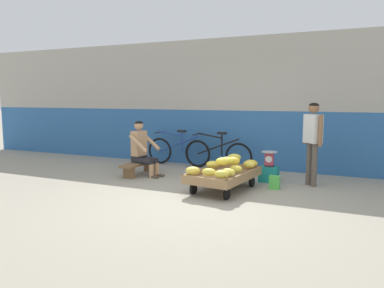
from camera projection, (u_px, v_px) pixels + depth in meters
The scene contains 12 objects.
ground_plane at pixel (201, 201), 5.80m from camera, with size 80.00×80.00×0.00m, color gray.
back_wall at pixel (253, 103), 8.39m from camera, with size 16.00×0.30×2.98m.
banana_cart at pixel (224, 177), 6.45m from camera, with size 1.04×1.55×0.36m.
banana_pile at pixel (227, 166), 6.29m from camera, with size 0.99×1.35×0.26m.
low_bench at pixel (139, 165), 7.78m from camera, with size 0.32×1.11×0.27m.
vendor_seated at pixel (142, 148), 7.69m from camera, with size 0.72×0.55×1.14m.
plastic_crate at pixel (269, 174), 7.12m from camera, with size 0.36×0.28×0.30m.
weighing_scale at pixel (269, 159), 7.08m from camera, with size 0.30×0.30×0.29m.
bicycle_near_left at pixel (178, 151), 8.84m from camera, with size 1.66×0.48×0.86m.
bicycle_far_left at pixel (217, 154), 8.34m from camera, with size 1.66×0.48×0.86m.
customer_adult at pixel (313, 135), 6.71m from camera, with size 0.37×0.38×1.53m.
shopping_bag at pixel (275, 182), 6.56m from camera, with size 0.18×0.12×0.24m, color green.
Camera 1 is at (2.16, -5.21, 1.62)m, focal length 34.41 mm.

